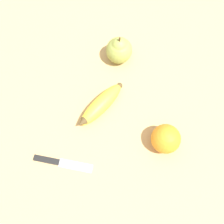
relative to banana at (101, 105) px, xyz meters
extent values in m
plane|color=tan|center=(0.01, 0.07, -0.02)|extent=(3.00, 3.00, 0.00)
ellipsoid|color=yellow|center=(0.00, 0.00, 0.00)|extent=(0.07, 0.17, 0.04)
cone|color=brown|center=(-0.01, 0.08, 0.01)|extent=(0.03, 0.03, 0.03)
sphere|color=brown|center=(0.01, -0.08, 0.00)|extent=(0.02, 0.02, 0.02)
sphere|color=orange|center=(-0.19, -0.06, 0.02)|extent=(0.08, 0.08, 0.08)
sphere|color=#99A84C|center=(0.10, -0.15, 0.02)|extent=(0.08, 0.08, 0.08)
sphere|color=#99A84C|center=(0.10, -0.15, 0.04)|extent=(0.05, 0.05, 0.05)
cylinder|color=#4C3319|center=(0.10, -0.15, 0.07)|extent=(0.01, 0.01, 0.02)
cube|color=silver|center=(-0.09, 0.16, -0.02)|extent=(0.08, 0.07, 0.00)
cube|color=black|center=(-0.02, 0.21, -0.02)|extent=(0.07, 0.06, 0.01)
camera|label=1|loc=(-0.25, 0.17, 0.68)|focal=42.00mm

